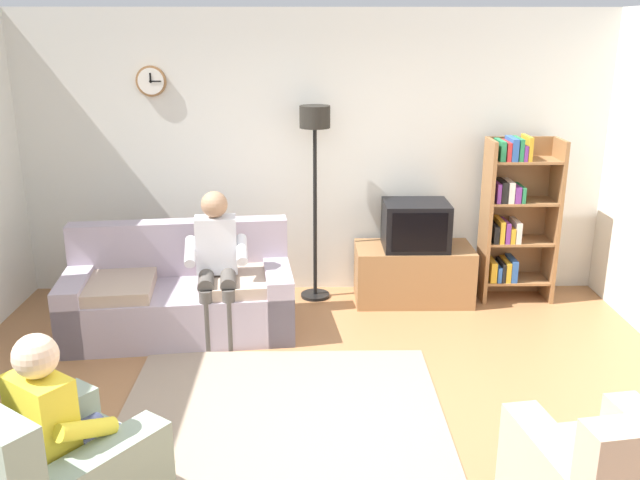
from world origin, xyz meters
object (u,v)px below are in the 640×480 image
Objects in this scene: bookshelf at (514,216)px; person_in_left_armchair at (61,422)px; person_on_couch at (216,258)px; tv_stand at (413,274)px; couch at (180,296)px; tv at (416,225)px; floor_lamp at (315,150)px.

person_in_left_armchair is at bearing -135.57° from bookshelf.
bookshelf is at bearing 17.12° from person_on_couch.
person_on_couch is (-1.76, -0.76, 0.43)m from tv_stand.
couch is 3.17m from bookshelf.
person_on_couch reaches higher than tv_stand.
couch is 2.43m from person_in_left_armchair.
person_on_couch reaches higher than couch.
tv is at bearing 22.79° from person_on_couch.
person_on_couch reaches higher than person_in_left_armchair.
floor_lamp is at bearing 173.98° from tv_stand.
tv_stand is 0.89× the size of person_on_couch.
floor_lamp is 1.49× the size of person_on_couch.
bookshelf is at bearing 44.43° from person_in_left_armchair.
floor_lamp reaches higher than couch.
person_on_couch is (-0.82, -0.86, -0.75)m from floor_lamp.
person_on_couch is (0.35, -0.11, 0.39)m from couch.
couch is at bearing -166.66° from bookshelf.
bookshelf reaches higher than tv.
bookshelf is 4.47m from person_in_left_armchair.
tv is at bearing -7.49° from floor_lamp.
couch is at bearing -147.20° from floor_lamp.
floor_lamp is at bearing 179.05° from bookshelf.
person_in_left_armchair is at bearing -126.32° from tv_stand.
tv_stand is (2.11, 0.66, -0.04)m from couch.
floor_lamp is 1.65× the size of person_in_left_armchair.
person_in_left_armchair reaches higher than couch.
person_in_left_armchair reaches higher than tv_stand.
tv_stand is at bearing -175.88° from bookshelf.
person_on_couch is 1.11× the size of person_in_left_armchair.
tv_stand is 0.98× the size of person_in_left_armchair.
floor_lamp is 3.52m from person_in_left_armchair.
tv_stand is at bearing 53.68° from person_in_left_armchair.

